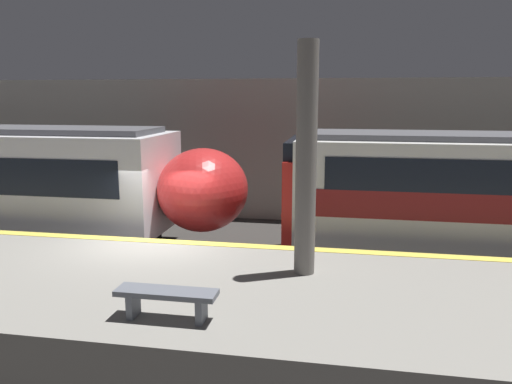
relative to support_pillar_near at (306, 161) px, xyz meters
name	(u,v)px	position (x,y,z in m)	size (l,w,h in m)	color
ground_plane	(157,283)	(-3.55, 1.58, -3.16)	(120.00, 120.00, 0.00)	#33302D
platform	(108,303)	(-3.55, -0.80, -2.62)	(40.00, 4.76, 1.08)	gray
station_rear_barrier	(224,150)	(-3.55, 8.17, -0.73)	(50.00, 0.15, 4.87)	#9E998E
support_pillar_near	(306,161)	(0.00, 0.00, 0.00)	(0.38, 0.38, 4.17)	slate
platform_bench	(167,297)	(-1.81, -2.33, -1.75)	(1.50, 0.40, 0.45)	slate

